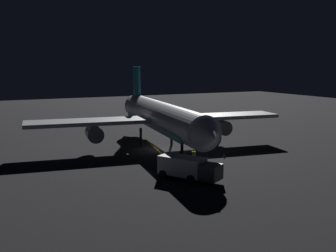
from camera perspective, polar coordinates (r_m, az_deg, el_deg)
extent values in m
cube|color=black|center=(55.51, -0.92, -3.39)|extent=(180.00, 180.00, 0.20)
cube|color=gold|center=(51.33, -0.51, -4.28)|extent=(4.70, 21.32, 0.01)
cylinder|color=silver|center=(54.72, -0.93, 1.41)|extent=(7.97, 29.78, 3.81)
cube|color=teal|center=(54.86, -0.93, 0.32)|extent=(7.16, 25.37, 0.69)
cone|color=silver|center=(39.97, 5.88, -1.36)|extent=(4.13, 3.55, 3.74)
cone|color=silver|center=(70.53, -4.93, 3.02)|extent=(4.05, 5.02, 3.43)
cube|color=teal|center=(67.60, -4.44, 6.39)|extent=(0.87, 3.61, 4.69)
cube|color=silver|center=(59.78, 7.72, 1.40)|extent=(16.47, 7.02, 0.50)
cylinder|color=slate|center=(58.56, 7.51, -0.13)|extent=(2.53, 3.47, 2.10)
cube|color=silver|center=(54.19, -11.43, 0.55)|extent=(16.47, 7.02, 0.50)
cylinder|color=slate|center=(53.32, -10.38, -1.07)|extent=(2.53, 3.47, 2.10)
cylinder|color=black|center=(47.68, 1.99, -3.65)|extent=(0.41, 0.41, 2.68)
cylinder|color=black|center=(58.24, 0.50, -1.38)|extent=(0.41, 0.41, 2.68)
cylinder|color=black|center=(56.95, -3.87, -1.63)|extent=(0.41, 0.41, 2.68)
cube|color=silver|center=(41.03, 2.01, -5.63)|extent=(4.18, 5.10, 1.87)
cube|color=#38383D|center=(39.56, 6.05, -6.49)|extent=(2.63, 2.56, 1.50)
cylinder|color=black|center=(40.48, 4.00, -7.21)|extent=(2.45, 1.95, 0.90)
cylinder|color=black|center=(42.11, 0.08, -6.56)|extent=(2.45, 1.95, 0.90)
cube|color=navy|center=(63.10, 6.15, -0.61)|extent=(4.66, 4.98, 1.85)
cube|color=#38383D|center=(66.33, 6.52, -0.31)|extent=(2.69, 2.66, 1.50)
cylinder|color=black|center=(64.88, 6.33, -1.18)|extent=(2.35, 2.18, 0.90)
cylinder|color=black|center=(61.64, 5.93, -1.70)|extent=(2.35, 2.18, 0.90)
cylinder|color=black|center=(47.30, 3.67, -4.90)|extent=(0.32, 0.32, 0.85)
cylinder|color=yellow|center=(47.13, 3.68, -4.01)|extent=(0.40, 0.40, 0.65)
sphere|color=tan|center=(47.03, 3.68, -3.48)|extent=(0.24, 0.24, 0.24)
cone|color=#EA590F|center=(54.56, 5.09, -3.24)|extent=(0.36, 0.36, 0.55)
cube|color=black|center=(54.61, 5.08, -3.51)|extent=(0.50, 0.50, 0.03)
cone|color=#EA590F|center=(50.75, 2.34, -4.12)|extent=(0.36, 0.36, 0.55)
cube|color=black|center=(50.81, 2.34, -4.41)|extent=(0.50, 0.50, 0.03)
cone|color=#EA590F|center=(51.04, 7.96, -4.13)|extent=(0.36, 0.36, 0.55)
cube|color=black|center=(51.09, 7.95, -4.41)|extent=(0.50, 0.50, 0.03)
cone|color=#EA590F|center=(48.79, 5.04, -4.67)|extent=(0.36, 0.36, 0.55)
cube|color=black|center=(48.85, 5.03, -4.97)|extent=(0.50, 0.50, 0.03)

